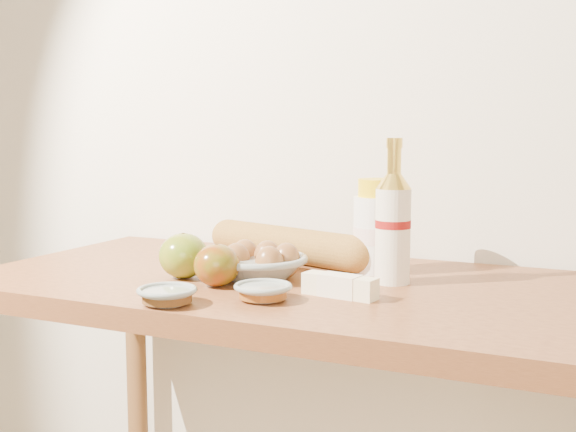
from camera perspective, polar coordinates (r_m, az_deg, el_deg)
The scene contains 11 objects.
back_wall at distance 1.61m, azimuth 5.51°, elevation 11.41°, with size 3.50×0.02×2.60m, color white.
table at distance 1.36m, azimuth 0.54°, elevation -10.12°, with size 1.20×0.60×0.90m.
bourbon_bottle at distance 1.29m, azimuth 8.30°, elevation -0.70°, with size 0.08×0.08×0.26m.
cream_bottle at distance 1.39m, azimuth 7.04°, elevation -1.04°, with size 0.11×0.11×0.18m.
egg_bowl at distance 1.33m, azimuth -2.32°, elevation -3.77°, with size 0.20×0.20×0.07m.
baguette at distance 1.49m, azimuth -0.06°, elevation -2.24°, with size 0.43×0.20×0.07m.
apple_yellowgreen at distance 1.34m, azimuth -8.25°, elevation -3.13°, with size 0.10×0.10×0.08m.
apple_redgreen_front at distance 1.27m, azimuth -5.65°, elevation -3.89°, with size 0.08×0.08×0.08m.
sugar_bowl at distance 1.15m, azimuth -9.53°, elevation -6.21°, with size 0.12×0.12×0.03m.
syrup_bowl at distance 1.16m, azimuth -1.98°, elevation -5.98°, with size 0.11×0.11×0.03m.
butter_stick at distance 1.19m, azimuth 4.11°, elevation -5.53°, with size 0.13×0.05×0.04m.
Camera 1 is at (0.53, -0.00, 1.18)m, focal length 45.00 mm.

